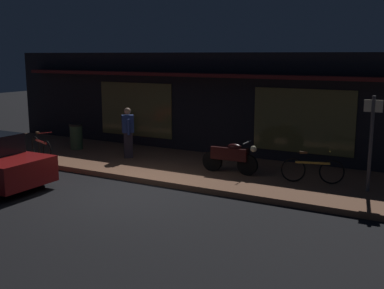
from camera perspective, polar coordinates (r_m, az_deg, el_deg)
ground_plane at (r=12.54m, az=-8.28°, el=-5.76°), size 60.00×60.00×0.00m
sidewalk_slab at (r=14.92m, az=-1.22°, el=-2.68°), size 18.00×4.00×0.15m
storefront_building at (r=17.59m, az=4.42°, el=5.06°), size 18.00×3.30×3.60m
motorcycle at (r=13.75m, az=4.67°, el=-1.43°), size 1.70×0.55×0.97m
bicycle_parked at (r=13.10m, az=14.19°, el=-2.96°), size 1.61×0.56×0.91m
bicycle_extra at (r=16.52m, az=-17.59°, el=-0.33°), size 1.55×0.69×0.91m
person_photographer at (r=15.84m, az=-7.67°, el=1.53°), size 0.48×0.51×1.67m
sign_post at (r=12.54m, az=20.65°, el=0.75°), size 0.44×0.09×2.40m
trash_bin at (r=17.73m, az=-13.69°, el=0.97°), size 0.48×0.48×0.93m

